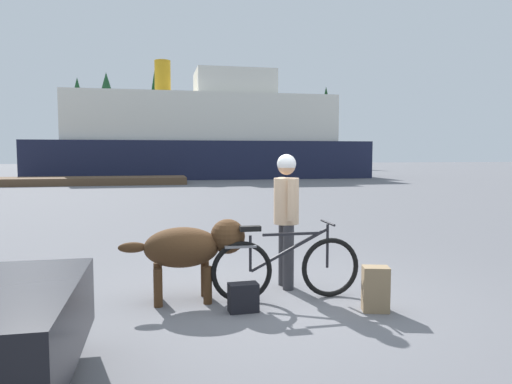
% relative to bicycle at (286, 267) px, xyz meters
% --- Properties ---
extents(ground_plane, '(160.00, 160.00, 0.00)m').
position_rel_bicycle_xyz_m(ground_plane, '(-0.13, -0.00, -0.39)').
color(ground_plane, slate).
extents(bicycle, '(1.79, 0.44, 0.91)m').
position_rel_bicycle_xyz_m(bicycle, '(0.00, 0.00, 0.00)').
color(bicycle, black).
rests_on(bicycle, ground_plane).
extents(person_cyclist, '(0.32, 0.53, 1.71)m').
position_rel_bicycle_xyz_m(person_cyclist, '(0.14, 0.50, 0.64)').
color(person_cyclist, '#333338').
rests_on(person_cyclist, ground_plane).
extents(dog, '(1.45, 0.55, 0.95)m').
position_rel_bicycle_xyz_m(dog, '(-1.08, 0.18, 0.25)').
color(dog, '#472D19').
rests_on(dog, ground_plane).
extents(backpack, '(0.32, 0.27, 0.49)m').
position_rel_bicycle_xyz_m(backpack, '(0.85, -0.61, -0.14)').
color(backpack, '#8C7251').
rests_on(backpack, ground_plane).
extents(handbag_pannier, '(0.33, 0.20, 0.31)m').
position_rel_bicycle_xyz_m(handbag_pannier, '(-0.57, -0.33, -0.23)').
color(handbag_pannier, black).
rests_on(handbag_pannier, ground_plane).
extents(dock_pier, '(16.32, 2.90, 0.40)m').
position_rel_bicycle_xyz_m(dock_pier, '(-7.98, 22.60, -0.19)').
color(dock_pier, brown).
rests_on(dock_pier, ground_plane).
extents(ferry_boat, '(22.80, 7.15, 8.15)m').
position_rel_bicycle_xyz_m(ferry_boat, '(1.93, 29.18, 2.43)').
color(ferry_boat, '#191E38').
rests_on(ferry_boat, ground_plane).
extents(pine_tree_far_left, '(4.01, 4.01, 10.34)m').
position_rel_bicycle_xyz_m(pine_tree_far_left, '(-6.52, 48.72, 6.44)').
color(pine_tree_far_left, '#4C331E').
rests_on(pine_tree_far_left, ground_plane).
extents(pine_tree_center, '(2.95, 2.95, 11.93)m').
position_rel_bicycle_xyz_m(pine_tree_center, '(-1.30, 49.56, 7.02)').
color(pine_tree_center, '#4C331E').
rests_on(pine_tree_center, ground_plane).
extents(pine_tree_far_right, '(2.94, 2.94, 9.46)m').
position_rel_bicycle_xyz_m(pine_tree_far_right, '(18.06, 48.38, 5.76)').
color(pine_tree_far_right, '#4C331E').
rests_on(pine_tree_far_right, ground_plane).
extents(pine_tree_mid_back, '(4.14, 4.14, 10.54)m').
position_rel_bicycle_xyz_m(pine_tree_mid_back, '(-10.30, 54.29, 5.95)').
color(pine_tree_mid_back, '#4C331E').
rests_on(pine_tree_mid_back, ground_plane).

